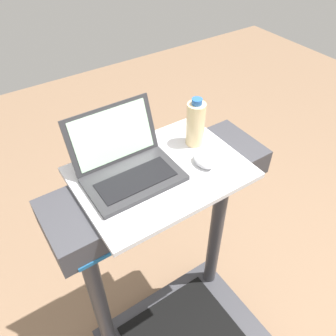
% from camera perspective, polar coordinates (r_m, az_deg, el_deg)
% --- Properties ---
extents(desk_board, '(0.62, 0.45, 0.02)m').
position_cam_1_polar(desk_board, '(1.27, -1.25, -0.76)').
color(desk_board, silver).
rests_on(desk_board, treadmill_base).
extents(laptop, '(0.34, 0.29, 0.22)m').
position_cam_1_polar(laptop, '(1.23, -6.86, 0.61)').
color(laptop, '#2D2D30').
rests_on(laptop, desk_board).
extents(computer_mouse, '(0.06, 0.10, 0.03)m').
position_cam_1_polar(computer_mouse, '(1.29, 5.84, 1.19)').
color(computer_mouse, '#B2B2B7').
rests_on(computer_mouse, desk_board).
extents(water_bottle, '(0.07, 0.07, 0.20)m').
position_cam_1_polar(water_bottle, '(1.34, 4.61, 7.41)').
color(water_bottle, beige).
rests_on(water_bottle, desk_board).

